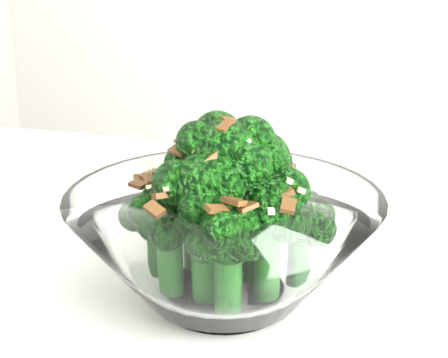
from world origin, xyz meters
The scene contains 1 object.
broccoli_dish centered at (0.27, 0.14, 0.80)m, with size 0.20×0.20×0.12m.
Camera 1 is at (0.48, -0.19, 0.97)m, focal length 55.00 mm.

